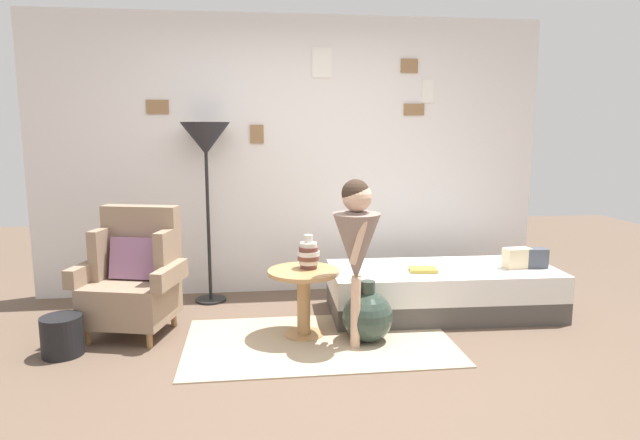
{
  "coord_description": "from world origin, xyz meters",
  "views": [
    {
      "loc": [
        -0.38,
        -3.32,
        1.56
      ],
      "look_at": [
        0.15,
        0.95,
        0.85
      ],
      "focal_mm": 30.95,
      "sensor_mm": 36.0,
      "label": 1
    }
  ],
  "objects_px": {
    "demijohn_near": "(367,316)",
    "magazine_basket": "(62,336)",
    "floor_lamp": "(206,145)",
    "vase_striped": "(309,255)",
    "armchair": "(134,277)",
    "book_on_daybed": "(423,270)",
    "daybed": "(442,290)",
    "side_table": "(304,289)",
    "person_child": "(356,240)"
  },
  "relations": [
    {
      "from": "book_on_daybed",
      "to": "vase_striped",
      "type": "bearing_deg",
      "value": -167.03
    },
    {
      "from": "vase_striped",
      "to": "book_on_daybed",
      "type": "distance_m",
      "value": 1.02
    },
    {
      "from": "vase_striped",
      "to": "floor_lamp",
      "type": "height_order",
      "value": "floor_lamp"
    },
    {
      "from": "daybed",
      "to": "floor_lamp",
      "type": "distance_m",
      "value": 2.41
    },
    {
      "from": "side_table",
      "to": "person_child",
      "type": "relative_size",
      "value": 0.44
    },
    {
      "from": "armchair",
      "to": "demijohn_near",
      "type": "height_order",
      "value": "armchair"
    },
    {
      "from": "armchair",
      "to": "person_child",
      "type": "xyz_separation_m",
      "value": [
        1.64,
        -0.49,
        0.35
      ]
    },
    {
      "from": "daybed",
      "to": "side_table",
      "type": "xyz_separation_m",
      "value": [
        -1.22,
        -0.38,
        0.17
      ]
    },
    {
      "from": "book_on_daybed",
      "to": "side_table",
      "type": "bearing_deg",
      "value": -164.8
    },
    {
      "from": "armchair",
      "to": "floor_lamp",
      "type": "distance_m",
      "value": 1.32
    },
    {
      "from": "daybed",
      "to": "magazine_basket",
      "type": "height_order",
      "value": "daybed"
    },
    {
      "from": "demijohn_near",
      "to": "magazine_basket",
      "type": "bearing_deg",
      "value": 179.72
    },
    {
      "from": "side_table",
      "to": "demijohn_near",
      "type": "relative_size",
      "value": 1.17
    },
    {
      "from": "daybed",
      "to": "floor_lamp",
      "type": "bearing_deg",
      "value": 163.48
    },
    {
      "from": "vase_striped",
      "to": "floor_lamp",
      "type": "distance_m",
      "value": 1.46
    },
    {
      "from": "armchair",
      "to": "vase_striped",
      "type": "xyz_separation_m",
      "value": [
        1.33,
        -0.2,
        0.18
      ]
    },
    {
      "from": "floor_lamp",
      "to": "vase_striped",
      "type": "bearing_deg",
      "value": -48.57
    },
    {
      "from": "vase_striped",
      "to": "demijohn_near",
      "type": "bearing_deg",
      "value": -27.51
    },
    {
      "from": "book_on_daybed",
      "to": "daybed",
      "type": "bearing_deg",
      "value": 26.79
    },
    {
      "from": "vase_striped",
      "to": "floor_lamp",
      "type": "relative_size",
      "value": 0.16
    },
    {
      "from": "armchair",
      "to": "book_on_daybed",
      "type": "relative_size",
      "value": 4.41
    },
    {
      "from": "vase_striped",
      "to": "floor_lamp",
      "type": "bearing_deg",
      "value": 131.43
    },
    {
      "from": "armchair",
      "to": "vase_striped",
      "type": "bearing_deg",
      "value": -8.6
    },
    {
      "from": "person_child",
      "to": "book_on_daybed",
      "type": "bearing_deg",
      "value": 37.66
    },
    {
      "from": "person_child",
      "to": "demijohn_near",
      "type": "distance_m",
      "value": 0.61
    },
    {
      "from": "vase_striped",
      "to": "magazine_basket",
      "type": "relative_size",
      "value": 0.92
    },
    {
      "from": "armchair",
      "to": "person_child",
      "type": "relative_size",
      "value": 0.8
    },
    {
      "from": "daybed",
      "to": "demijohn_near",
      "type": "distance_m",
      "value": 0.94
    },
    {
      "from": "daybed",
      "to": "magazine_basket",
      "type": "relative_size",
      "value": 6.86
    },
    {
      "from": "floor_lamp",
      "to": "magazine_basket",
      "type": "relative_size",
      "value": 5.79
    },
    {
      "from": "daybed",
      "to": "person_child",
      "type": "height_order",
      "value": "person_child"
    },
    {
      "from": "vase_striped",
      "to": "magazine_basket",
      "type": "xyz_separation_m",
      "value": [
        -1.75,
        -0.21,
        -0.48
      ]
    },
    {
      "from": "demijohn_near",
      "to": "magazine_basket",
      "type": "relative_size",
      "value": 1.65
    },
    {
      "from": "floor_lamp",
      "to": "person_child",
      "type": "bearing_deg",
      "value": -46.99
    },
    {
      "from": "side_table",
      "to": "demijohn_near",
      "type": "bearing_deg",
      "value": -19.66
    },
    {
      "from": "armchair",
      "to": "daybed",
      "type": "distance_m",
      "value": 2.53
    },
    {
      "from": "armchair",
      "to": "magazine_basket",
      "type": "height_order",
      "value": "armchair"
    },
    {
      "from": "vase_striped",
      "to": "magazine_basket",
      "type": "height_order",
      "value": "vase_striped"
    },
    {
      "from": "side_table",
      "to": "magazine_basket",
      "type": "xyz_separation_m",
      "value": [
        -1.71,
        -0.15,
        -0.23
      ]
    },
    {
      "from": "daybed",
      "to": "book_on_daybed",
      "type": "relative_size",
      "value": 8.73
    },
    {
      "from": "daybed",
      "to": "demijohn_near",
      "type": "bearing_deg",
      "value": -144.51
    },
    {
      "from": "vase_striped",
      "to": "demijohn_near",
      "type": "height_order",
      "value": "vase_striped"
    },
    {
      "from": "magazine_basket",
      "to": "demijohn_near",
      "type": "bearing_deg",
      "value": -0.28
    },
    {
      "from": "side_table",
      "to": "floor_lamp",
      "type": "height_order",
      "value": "floor_lamp"
    },
    {
      "from": "side_table",
      "to": "demijohn_near",
      "type": "xyz_separation_m",
      "value": [
        0.46,
        -0.16,
        -0.18
      ]
    },
    {
      "from": "daybed",
      "to": "vase_striped",
      "type": "distance_m",
      "value": 1.3
    },
    {
      "from": "armchair",
      "to": "demijohn_near",
      "type": "xyz_separation_m",
      "value": [
        1.75,
        -0.42,
        -0.25
      ]
    },
    {
      "from": "vase_striped",
      "to": "book_on_daybed",
      "type": "height_order",
      "value": "vase_striped"
    },
    {
      "from": "vase_striped",
      "to": "floor_lamp",
      "type": "xyz_separation_m",
      "value": [
        -0.81,
        0.92,
        0.8
      ]
    },
    {
      "from": "person_child",
      "to": "book_on_daybed",
      "type": "xyz_separation_m",
      "value": [
        0.66,
        0.51,
        -0.37
      ]
    }
  ]
}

